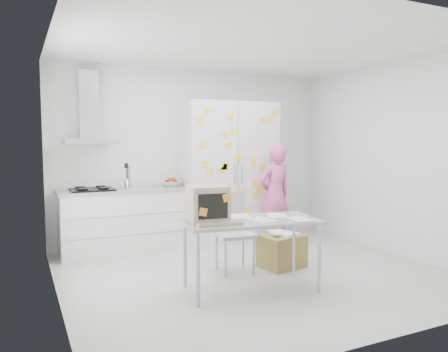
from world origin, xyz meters
name	(u,v)px	position (x,y,z in m)	size (l,w,h in m)	color
floor	(256,274)	(0.00, 0.00, -0.01)	(4.50, 4.00, 0.02)	silver
walls	(230,160)	(0.00, 0.72, 1.35)	(4.52, 4.01, 2.70)	white
ceiling	(257,47)	(0.00, 0.00, 2.70)	(4.50, 4.00, 0.02)	white
counter_run	(125,219)	(-1.20, 1.70, 0.47)	(1.84, 0.63, 1.28)	white
range_hood	(89,115)	(-1.65, 1.84, 1.96)	(0.70, 0.48, 1.01)	silver
tall_cabinet	(228,172)	(0.45, 1.67, 1.10)	(1.50, 0.68, 2.20)	silver
person	(275,195)	(0.96, 1.10, 0.77)	(0.56, 0.37, 1.55)	#D65396
desk	(224,212)	(-0.63, -0.42, 0.87)	(1.53, 0.92, 1.15)	#90979A
chair	(233,227)	(-0.21, 0.22, 0.55)	(0.49, 0.49, 0.97)	#A6A6A4
cardboard_box	(282,251)	(0.42, 0.07, 0.22)	(0.58, 0.49, 0.45)	olive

